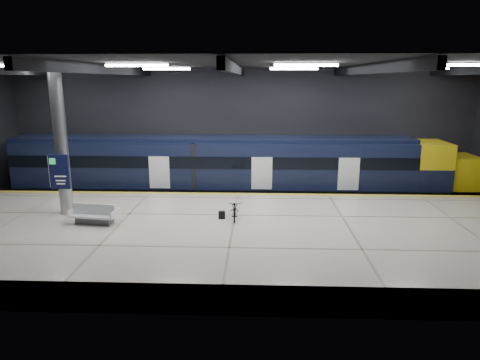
{
  "coord_description": "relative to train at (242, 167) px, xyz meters",
  "views": [
    {
      "loc": [
        1.01,
        -20.17,
        7.31
      ],
      "look_at": [
        0.15,
        1.5,
        2.2
      ],
      "focal_mm": 32.0,
      "sensor_mm": 36.0,
      "label": 1
    }
  ],
  "objects": [
    {
      "name": "ground",
      "position": [
        -0.11,
        -5.5,
        -2.06
      ],
      "size": [
        30.0,
        30.0,
        0.0
      ],
      "primitive_type": "plane",
      "color": "black",
      "rests_on": "ground"
    },
    {
      "name": "train",
      "position": [
        0.0,
        0.0,
        0.0
      ],
      "size": [
        29.4,
        2.84,
        3.79
      ],
      "color": "black",
      "rests_on": "ground"
    },
    {
      "name": "safety_strip",
      "position": [
        -0.11,
        -2.75,
        -0.95
      ],
      "size": [
        30.0,
        0.4,
        0.01
      ],
      "primitive_type": "cube",
      "color": "gold",
      "rests_on": "platform"
    },
    {
      "name": "info_column",
      "position": [
        -8.11,
        -6.52,
        2.4
      ],
      "size": [
        0.9,
        0.78,
        6.9
      ],
      "color": "#9EA0A5",
      "rests_on": "platform"
    },
    {
      "name": "pannier_bag",
      "position": [
        -0.68,
        -7.06,
        -0.78
      ],
      "size": [
        0.32,
        0.22,
        0.35
      ],
      "primitive_type": "cube",
      "rotation": [
        0.0,
        0.0,
        0.13
      ],
      "color": "black",
      "rests_on": "platform"
    },
    {
      "name": "room_shell",
      "position": [
        -0.11,
        -5.49,
        3.66
      ],
      "size": [
        30.1,
        16.1,
        8.05
      ],
      "color": "black",
      "rests_on": "ground"
    },
    {
      "name": "rails",
      "position": [
        -0.11,
        0.0,
        -1.98
      ],
      "size": [
        30.0,
        1.52,
        0.16
      ],
      "color": "gray",
      "rests_on": "ground"
    },
    {
      "name": "platform",
      "position": [
        -0.11,
        -8.0,
        -1.51
      ],
      "size": [
        30.0,
        11.0,
        1.1
      ],
      "primitive_type": "cube",
      "color": "beige",
      "rests_on": "ground"
    },
    {
      "name": "bicycle",
      "position": [
        -0.08,
        -7.06,
        -0.52
      ],
      "size": [
        0.66,
        1.69,
        0.88
      ],
      "primitive_type": "imported",
      "rotation": [
        0.0,
        0.0,
        0.05
      ],
      "color": "#99999E",
      "rests_on": "platform"
    },
    {
      "name": "bench",
      "position": [
        -6.24,
        -7.97,
        -0.64
      ],
      "size": [
        2.16,
        1.13,
        0.91
      ],
      "rotation": [
        0.0,
        0.0,
        -0.14
      ],
      "color": "#595B60",
      "rests_on": "platform"
    }
  ]
}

